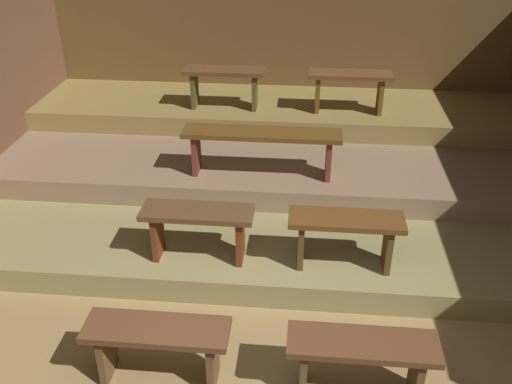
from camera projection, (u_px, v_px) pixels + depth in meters
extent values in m
cube|color=olive|center=(276.00, 233.00, 5.70)|extent=(6.97, 5.79, 0.08)
cube|color=brown|center=(290.00, 54.00, 7.33)|extent=(6.97, 0.06, 2.23)
cube|color=olive|center=(280.00, 189.00, 6.18)|extent=(6.17, 3.69, 0.23)
cube|color=#8A6D53|center=(283.00, 149.00, 6.57)|extent=(6.17, 2.55, 0.23)
cube|color=olive|center=(286.00, 111.00, 6.99)|extent=(6.17, 1.31, 0.23)
cube|color=brown|center=(156.00, 330.00, 3.77)|extent=(0.99, 0.32, 0.05)
cube|color=brown|center=(107.00, 352.00, 3.92)|extent=(0.05, 0.25, 0.43)
cube|color=brown|center=(213.00, 359.00, 3.86)|extent=(0.05, 0.25, 0.43)
cube|color=brown|center=(363.00, 344.00, 3.66)|extent=(0.99, 0.32, 0.05)
cube|color=brown|center=(304.00, 366.00, 3.80)|extent=(0.05, 0.25, 0.43)
cube|color=brown|center=(416.00, 374.00, 3.74)|extent=(0.05, 0.25, 0.43)
cube|color=brown|center=(197.00, 212.00, 4.66)|extent=(0.95, 0.32, 0.05)
cube|color=#5F2C14|center=(157.00, 234.00, 4.81)|extent=(0.05, 0.25, 0.43)
cube|color=#5F2C14|center=(240.00, 238.00, 4.75)|extent=(0.05, 0.25, 0.43)
cube|color=brown|center=(346.00, 220.00, 4.56)|extent=(0.95, 0.32, 0.05)
cube|color=#503816|center=(301.00, 242.00, 4.71)|extent=(0.05, 0.25, 0.43)
cube|color=#503816|center=(388.00, 246.00, 4.65)|extent=(0.05, 0.25, 0.43)
cube|color=brown|center=(262.00, 134.00, 5.53)|extent=(1.58, 0.32, 0.05)
cube|color=maroon|center=(196.00, 153.00, 5.70)|extent=(0.05, 0.25, 0.43)
cube|color=maroon|center=(328.00, 158.00, 5.59)|extent=(0.05, 0.25, 0.43)
cube|color=brown|center=(224.00, 71.00, 6.57)|extent=(0.96, 0.32, 0.05)
cube|color=#4F421E|center=(195.00, 89.00, 6.72)|extent=(0.05, 0.25, 0.43)
cube|color=#4F421E|center=(255.00, 91.00, 6.66)|extent=(0.05, 0.25, 0.43)
cube|color=brown|center=(350.00, 75.00, 6.45)|extent=(0.96, 0.32, 0.05)
cube|color=brown|center=(318.00, 93.00, 6.59)|extent=(0.05, 0.25, 0.43)
cube|color=brown|center=(380.00, 95.00, 6.53)|extent=(0.05, 0.25, 0.43)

